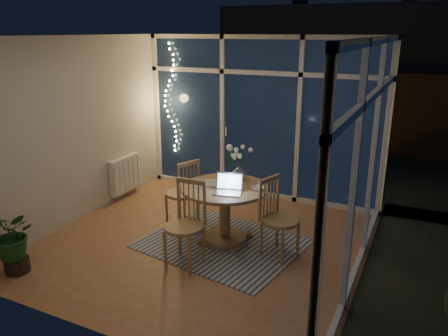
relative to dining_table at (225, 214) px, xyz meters
The scene contains 25 objects.
floor 0.48m from the dining_table, 145.02° to the right, with size 4.00×4.00×0.00m, color #8F613E.
ceiling 2.24m from the dining_table, 145.02° to the right, with size 4.00×4.00×0.00m, color white.
wall_back 2.07m from the dining_table, 97.31° to the left, with size 4.00×0.04×2.60m, color beige.
wall_front 2.36m from the dining_table, 96.21° to the right, with size 4.00×0.04×2.60m, color beige.
wall_left 2.42m from the dining_table, behind, with size 0.04×4.00×2.60m, color beige.
wall_right 2.00m from the dining_table, ahead, with size 0.04×4.00×2.60m, color beige.
window_wall_back 2.03m from the dining_table, 97.48° to the left, with size 4.00×0.10×2.60m, color silver.
window_wall_right 1.96m from the dining_table, ahead, with size 0.10×4.00×2.60m, color silver.
radiator 2.30m from the dining_table, 161.33° to the left, with size 0.10×0.70×0.58m, color white.
fairy_lights 2.79m from the dining_table, 137.71° to the left, with size 0.24×0.10×1.85m, color #EEC75F, non-canonical shape.
garden_patio 4.86m from the dining_table, 86.87° to the left, with size 12.00×6.00×0.10m, color black.
garden_fence 5.37m from the dining_table, 92.53° to the left, with size 11.00×0.08×1.80m, color #382514.
neighbour_roof 8.53m from the dining_table, 89.56° to the left, with size 7.00×3.00×2.20m, color #2E3137.
garden_shrubs 3.40m from the dining_table, 107.75° to the left, with size 0.90×0.90×0.90m, color black.
rug 0.39m from the dining_table, 90.00° to the right, with size 1.93×1.55×0.01m, color beige.
dining_table is the anchor object (origin of this frame).
chair_left 0.80m from the dining_table, 165.85° to the left, with size 0.46×0.46×1.00m, color olive.
chair_right 0.80m from the dining_table, ahead, with size 0.47×0.47×1.01m, color olive.
chair_front 0.80m from the dining_table, 101.26° to the right, with size 0.48×0.48×1.04m, color olive.
laptop 0.56m from the dining_table, 55.86° to the right, with size 0.34×0.29×0.25m, color #B5B5BA, non-canonical shape.
flower_vase 0.60m from the dining_table, 82.25° to the left, with size 0.20×0.20×0.21m, color white.
bowl 0.58m from the dining_table, 10.17° to the left, with size 0.15×0.15×0.04m, color silver.
newspapers 0.48m from the dining_table, behind, with size 0.38×0.29×0.01m, color silver.
phone 0.40m from the dining_table, 56.45° to the right, with size 0.11×0.06×0.01m, color black.
potted_plant 2.51m from the dining_table, 136.41° to the right, with size 0.54×0.47×0.76m, color #19481E.
Camera 1 is at (2.49, -4.54, 2.66)m, focal length 35.00 mm.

